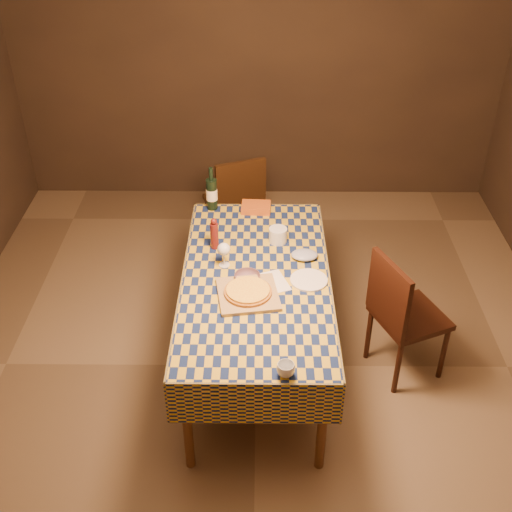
# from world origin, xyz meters

# --- Properties ---
(room) EXTENTS (5.00, 5.10, 2.70)m
(room) POSITION_xyz_m (0.00, 0.00, 1.35)
(room) COLOR brown
(room) RESTS_ON ground
(dining_table) EXTENTS (0.94, 1.84, 0.77)m
(dining_table) POSITION_xyz_m (0.00, 0.00, 0.69)
(dining_table) COLOR brown
(dining_table) RESTS_ON ground
(cutting_board) EXTENTS (0.41, 0.41, 0.02)m
(cutting_board) POSITION_xyz_m (-0.05, -0.19, 0.78)
(cutting_board) COLOR #A2804C
(cutting_board) RESTS_ON dining_table
(pizza) EXTENTS (0.37, 0.37, 0.03)m
(pizza) POSITION_xyz_m (-0.05, -0.19, 0.81)
(pizza) COLOR #9B5C19
(pizza) RESTS_ON cutting_board
(pepper_mill) EXTENTS (0.06, 0.06, 0.23)m
(pepper_mill) POSITION_xyz_m (-0.28, 0.34, 0.88)
(pepper_mill) COLOR #531513
(pepper_mill) RESTS_ON dining_table
(bowl) EXTENTS (0.21, 0.21, 0.05)m
(bowl) POSITION_xyz_m (-0.05, -0.04, 0.80)
(bowl) COLOR #634753
(bowl) RESTS_ON dining_table
(wine_glass) EXTENTS (0.08, 0.08, 0.17)m
(wine_glass) POSITION_xyz_m (-0.21, 0.13, 0.89)
(wine_glass) COLOR silver
(wine_glass) RESTS_ON dining_table
(wine_bottle) EXTENTS (0.10, 0.10, 0.33)m
(wine_bottle) POSITION_xyz_m (-0.33, 0.86, 0.89)
(wine_bottle) COLOR black
(wine_bottle) RESTS_ON dining_table
(deli_tub) EXTENTS (0.15, 0.15, 0.10)m
(deli_tub) POSITION_xyz_m (0.15, 0.41, 0.82)
(deli_tub) COLOR silver
(deli_tub) RESTS_ON dining_table
(takeout_container) EXTENTS (0.22, 0.16, 0.05)m
(takeout_container) POSITION_xyz_m (-0.01, 0.83, 0.80)
(takeout_container) COLOR #B25117
(takeout_container) RESTS_ON dining_table
(white_plate) EXTENTS (0.31, 0.31, 0.01)m
(white_plate) POSITION_xyz_m (0.33, -0.04, 0.78)
(white_plate) COLOR white
(white_plate) RESTS_ON dining_table
(tumbler) EXTENTS (0.10, 0.10, 0.08)m
(tumbler) POSITION_xyz_m (0.16, -0.85, 0.81)
(tumbler) COLOR silver
(tumbler) RESTS_ON dining_table
(flour_patch) EXTENTS (0.36, 0.32, 0.00)m
(flour_patch) POSITION_xyz_m (0.04, -0.07, 0.77)
(flour_patch) COLOR silver
(flour_patch) RESTS_ON dining_table
(flour_bag) EXTENTS (0.21, 0.18, 0.05)m
(flour_bag) POSITION_xyz_m (0.32, 0.21, 0.80)
(flour_bag) COLOR #909BB8
(flour_bag) RESTS_ON dining_table
(chair_far) EXTENTS (0.55, 0.55, 0.93)m
(chair_far) POSITION_xyz_m (-0.17, 1.41, 0.52)
(chair_far) COLOR black
(chair_far) RESTS_ON ground
(chair_right) EXTENTS (0.56, 0.56, 0.93)m
(chair_right) POSITION_xyz_m (0.94, -0.03, 0.52)
(chair_right) COLOR black
(chair_right) RESTS_ON ground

